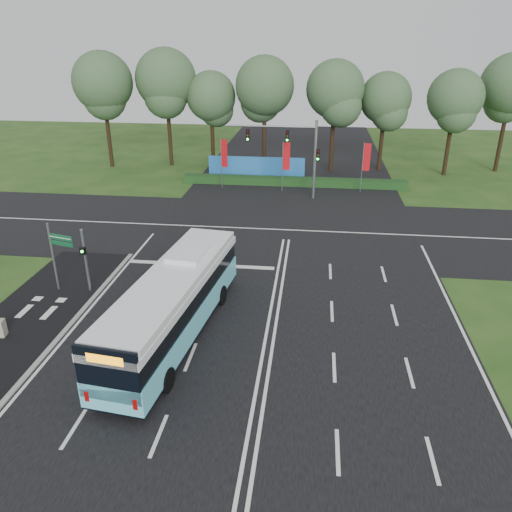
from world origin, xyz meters
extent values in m
plane|color=#204517|center=(0.00, 0.00, 0.00)|extent=(120.00, 120.00, 0.00)
cube|color=black|center=(0.00, 0.00, 0.02)|extent=(20.00, 120.00, 0.04)
cube|color=black|center=(0.00, 12.00, 0.03)|extent=(120.00, 14.00, 0.05)
cube|color=black|center=(-12.50, -3.00, 0.03)|extent=(5.00, 18.00, 0.06)
cube|color=gray|center=(-10.10, -3.00, 0.06)|extent=(0.25, 18.00, 0.12)
cube|color=#64D5E9|center=(-4.45, -3.28, 1.13)|extent=(4.14, 12.91, 1.16)
cube|color=black|center=(-4.45, -3.28, 0.60)|extent=(4.11, 12.85, 0.32)
cube|color=black|center=(-4.45, -3.28, 2.19)|extent=(4.02, 12.71, 1.00)
cube|color=white|center=(-4.45, -3.28, 2.82)|extent=(4.14, 12.91, 0.37)
cube|color=white|center=(-4.45, -3.28, 3.19)|extent=(4.03, 12.40, 0.37)
cube|color=white|center=(-4.13, -0.65, 3.51)|extent=(2.06, 3.35, 0.26)
cube|color=black|center=(-5.20, -9.51, 2.24)|extent=(2.56, 0.43, 2.33)
cube|color=orange|center=(-5.20, -9.55, 2.98)|extent=(1.48, 0.24, 0.37)
cylinder|color=black|center=(-5.25, 0.44, 0.55)|extent=(0.43, 1.13, 1.10)
cylinder|color=black|center=(-2.78, 0.15, 0.55)|extent=(0.43, 1.13, 1.10)
cylinder|color=black|center=(-6.16, -7.12, 0.55)|extent=(0.43, 1.13, 1.10)
cylinder|color=black|center=(-3.69, -7.41, 0.55)|extent=(0.43, 1.13, 1.10)
cylinder|color=gray|center=(-10.68, 0.75, 1.93)|extent=(0.15, 0.15, 3.86)
cube|color=black|center=(-10.68, 0.57, 2.64)|extent=(0.33, 0.24, 0.44)
sphere|color=#19F233|center=(-10.68, 0.47, 2.64)|extent=(0.15, 0.15, 0.15)
cylinder|color=gray|center=(-12.56, 0.65, 2.08)|extent=(0.13, 0.13, 4.17)
cube|color=#0D4C2A|center=(-11.81, 0.45, 3.44)|extent=(1.53, 0.46, 0.31)
cube|color=#0D4C2A|center=(-11.81, 0.45, 3.07)|extent=(1.53, 0.46, 0.23)
cube|color=white|center=(-11.81, 0.41, 3.44)|extent=(1.41, 0.39, 0.04)
cylinder|color=gray|center=(-6.86, 22.71, 2.44)|extent=(0.08, 0.08, 4.87)
cube|color=red|center=(-6.53, 22.58, 3.47)|extent=(0.62, 0.28, 2.60)
cylinder|color=gray|center=(-0.98, 22.31, 2.39)|extent=(0.07, 0.07, 4.77)
cube|color=red|center=(-0.63, 22.34, 3.39)|extent=(0.64, 0.10, 2.55)
cylinder|color=gray|center=(6.41, 22.87, 2.38)|extent=(0.07, 0.07, 4.77)
cube|color=red|center=(6.76, 22.87, 3.39)|extent=(0.64, 0.04, 2.54)
cylinder|color=gray|center=(2.00, 20.50, 3.50)|extent=(0.24, 0.24, 7.00)
cylinder|color=gray|center=(-2.00, 20.50, 6.40)|extent=(8.00, 0.16, 0.16)
cube|color=black|center=(-0.50, 20.50, 5.60)|extent=(0.32, 0.28, 1.05)
cube|color=black|center=(-4.00, 20.50, 5.60)|extent=(0.32, 0.28, 1.05)
cube|color=black|center=(2.25, 20.50, 4.00)|extent=(0.32, 0.28, 1.05)
cube|color=#163C17|center=(0.00, 24.50, 0.40)|extent=(22.00, 1.20, 0.80)
cube|color=blue|center=(-4.00, 27.00, 1.10)|extent=(10.00, 0.30, 2.20)
cylinder|color=black|center=(-20.90, 30.01, 4.34)|extent=(0.44, 0.44, 8.67)
sphere|color=#385532|center=(-20.90, 30.01, 9.13)|extent=(6.39, 6.39, 6.39)
cylinder|color=black|center=(-14.36, 31.51, 4.44)|extent=(0.44, 0.44, 8.88)
sphere|color=#385532|center=(-14.36, 31.51, 9.35)|extent=(6.55, 6.55, 6.55)
cylinder|color=black|center=(-9.48, 31.55, 3.63)|extent=(0.44, 0.44, 7.26)
sphere|color=#385532|center=(-9.48, 31.55, 7.65)|extent=(5.35, 5.35, 5.35)
cylinder|color=black|center=(-3.59, 30.74, 4.20)|extent=(0.44, 0.44, 8.39)
sphere|color=#385532|center=(-3.59, 30.74, 8.83)|extent=(6.18, 6.18, 6.18)
cylinder|color=black|center=(3.74, 30.89, 4.08)|extent=(0.44, 0.44, 8.15)
sphere|color=#385532|center=(3.74, 30.89, 8.58)|extent=(6.01, 6.01, 6.01)
cylinder|color=black|center=(9.07, 31.92, 3.64)|extent=(0.44, 0.44, 7.28)
sphere|color=#385532|center=(9.07, 31.92, 7.66)|extent=(5.36, 5.36, 5.36)
cylinder|color=black|center=(15.78, 30.65, 3.79)|extent=(0.44, 0.44, 7.57)
sphere|color=#385532|center=(15.78, 30.65, 7.97)|extent=(5.58, 5.58, 5.58)
cylinder|color=black|center=(21.76, 32.97, 4.30)|extent=(0.44, 0.44, 8.59)
sphere|color=#385532|center=(21.76, 32.97, 9.05)|extent=(6.33, 6.33, 6.33)
camera|label=1|loc=(1.98, -23.72, 13.69)|focal=35.00mm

